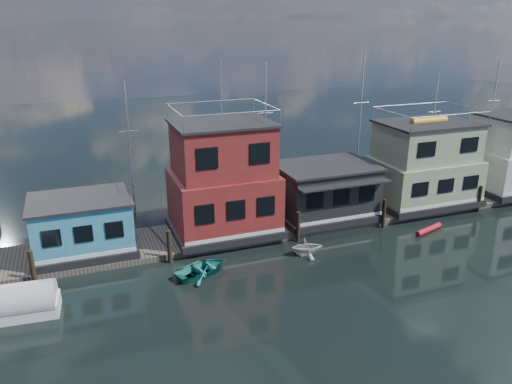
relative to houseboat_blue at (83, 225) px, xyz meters
name	(u,v)px	position (x,y,z in m)	size (l,w,h in m)	color
ground	(431,295)	(18.00, -12.00, -2.21)	(160.00, 160.00, 0.00)	black
dock	(329,217)	(18.00, 0.00, -2.01)	(48.00, 5.00, 0.40)	#595147
houseboat_blue	(83,225)	(0.00, 0.00, 0.00)	(6.40, 4.90, 3.66)	black
houseboat_red	(223,181)	(9.50, 0.00, 1.90)	(7.40, 5.90, 11.86)	black
houseboat_dark	(325,191)	(17.50, -0.02, 0.21)	(7.40, 6.10, 4.06)	black
houseboat_green	(424,165)	(26.50, 0.00, 1.34)	(8.40, 5.90, 7.03)	black
pilings	(344,220)	(17.67, -2.80, -1.11)	(42.28, 0.28, 2.20)	#2D2116
background_masts	(347,129)	(22.76, 6.00, 3.35)	(36.40, 0.16, 12.00)	silver
tarp_runabout	(10,305)	(-4.00, -5.97, -1.48)	(4.91, 2.29, 1.93)	white
red_kayak	(429,229)	(23.64, -4.71, -2.00)	(0.40, 0.40, 2.73)	red
dinghy_teal	(203,269)	(6.56, -5.03, -1.84)	(2.52, 3.53, 0.73)	teal
dinghy_white	(306,247)	(13.62, -4.91, -1.61)	(1.94, 2.24, 1.18)	beige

